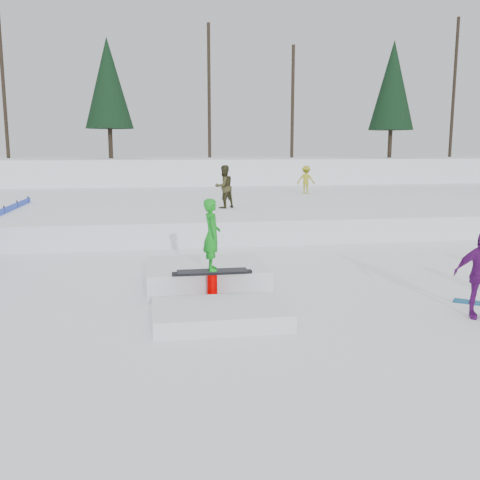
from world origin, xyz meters
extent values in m
plane|color=white|center=(0.00, 0.00, 0.00)|extent=(120.00, 120.00, 0.00)
cube|color=white|center=(0.00, 30.00, 1.20)|extent=(60.00, 14.00, 2.40)
cube|color=white|center=(0.00, 16.00, 0.40)|extent=(50.00, 18.00, 0.80)
cylinder|color=black|center=(-6.50, 10.40, 0.55)|extent=(0.05, 0.05, 1.10)
cylinder|color=black|center=(-6.50, 12.30, 0.55)|extent=(0.05, 0.05, 1.10)
cylinder|color=black|center=(-6.50, 14.20, 0.55)|extent=(0.05, 0.05, 1.10)
cylinder|color=black|center=(-11.00, 30.00, 7.40)|extent=(0.24, 0.24, 10.00)
cylinder|color=black|center=(-4.00, 28.50, 3.40)|extent=(0.30, 0.30, 2.00)
cone|color=black|center=(-4.00, 28.50, 7.38)|extent=(3.20, 3.20, 5.95)
cylinder|color=black|center=(3.00, 30.50, 7.15)|extent=(0.24, 0.24, 9.50)
cylinder|color=black|center=(9.00, 29.50, 6.40)|extent=(0.24, 0.24, 8.00)
cylinder|color=black|center=(16.00, 28.00, 3.40)|extent=(0.30, 0.30, 2.00)
cone|color=black|center=(16.00, 28.00, 7.55)|extent=(3.20, 3.20, 6.30)
cylinder|color=black|center=(22.00, 30.00, 7.65)|extent=(0.24, 0.24, 10.50)
imported|color=#322F18|center=(1.39, 11.02, 1.62)|extent=(1.00, 0.93, 1.65)
imported|color=#99971D|center=(6.41, 16.96, 1.51)|extent=(1.05, 0.86, 1.41)
cube|color=white|center=(-0.24, 2.27, 0.27)|extent=(2.60, 2.20, 0.54)
cube|color=white|center=(-0.24, -0.23, 0.15)|extent=(2.40, 1.60, 0.30)
cylinder|color=#E70000|center=(-0.24, 0.97, 0.03)|extent=(0.44, 0.44, 0.06)
cylinder|color=#E70000|center=(-0.24, 0.97, 0.30)|extent=(0.20, 0.20, 0.60)
cube|color=black|center=(-0.24, 0.97, 0.63)|extent=(1.60, 0.16, 0.06)
cube|color=black|center=(-0.24, 0.97, 0.68)|extent=(1.40, 0.28, 0.03)
imported|color=#0E981A|center=(-0.24, 0.97, 1.40)|extent=(0.34, 0.52, 1.42)
camera|label=1|loc=(-1.41, -9.37, 3.08)|focal=40.00mm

